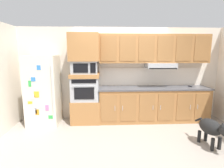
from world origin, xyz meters
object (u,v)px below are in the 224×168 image
object	(u,v)px
screwdriver	(190,86)
dog	(214,128)
microwave	(85,67)
built_in_oven	(85,89)
refrigerator	(43,90)

from	to	relation	value
screwdriver	dog	world-z (taller)	screwdriver
screwdriver	dog	distance (m)	1.64
microwave	built_in_oven	bearing A→B (deg)	179.23
refrigerator	screwdriver	bearing A→B (deg)	1.73
screwdriver	built_in_oven	bearing A→B (deg)	-179.00
refrigerator	dog	world-z (taller)	refrigerator
refrigerator	built_in_oven	world-z (taller)	refrigerator
refrigerator	dog	size ratio (longest dim) A/B	1.88
built_in_oven	dog	bearing A→B (deg)	-29.78
refrigerator	microwave	world-z (taller)	refrigerator
refrigerator	built_in_oven	distance (m)	1.06
refrigerator	screwdriver	distance (m)	3.89
microwave	screwdriver	xyz separation A→B (m)	(2.83, 0.05, -0.53)
microwave	dog	bearing A→B (deg)	-29.78
refrigerator	built_in_oven	bearing A→B (deg)	3.67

